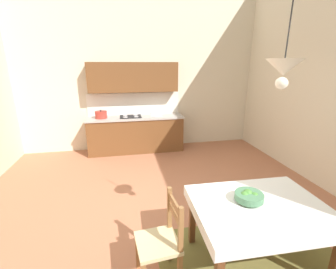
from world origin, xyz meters
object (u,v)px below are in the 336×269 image
(kitchen_cabinetry, at_px, (135,118))
(dining_chair_tv_side, at_px, (161,241))
(fruit_bowl, at_px, (249,196))
(pendant_lamp, at_px, (284,68))
(dining_table, at_px, (259,214))

(kitchen_cabinetry, xyz_separation_m, dining_chair_tv_side, (0.01, -3.84, -0.41))
(kitchen_cabinetry, xyz_separation_m, fruit_bowl, (0.96, -3.79, -0.04))
(dining_chair_tv_side, bearing_deg, kitchen_cabinetry, 90.12)
(pendant_lamp, bearing_deg, dining_chair_tv_side, 177.75)
(fruit_bowl, height_order, pendant_lamp, pendant_lamp)
(dining_table, bearing_deg, kitchen_cabinetry, 105.14)
(dining_chair_tv_side, height_order, fruit_bowl, dining_chair_tv_side)
(pendant_lamp, bearing_deg, kitchen_cabinetry, 105.71)
(dining_chair_tv_side, bearing_deg, pendant_lamp, -2.25)
(kitchen_cabinetry, distance_m, dining_chair_tv_side, 3.86)
(dining_chair_tv_side, relative_size, pendant_lamp, 1.16)
(dining_table, distance_m, fruit_bowl, 0.21)
(dining_table, height_order, dining_chair_tv_side, dining_chair_tv_side)
(fruit_bowl, distance_m, pendant_lamp, 1.32)
(fruit_bowl, relative_size, pendant_lamp, 0.37)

